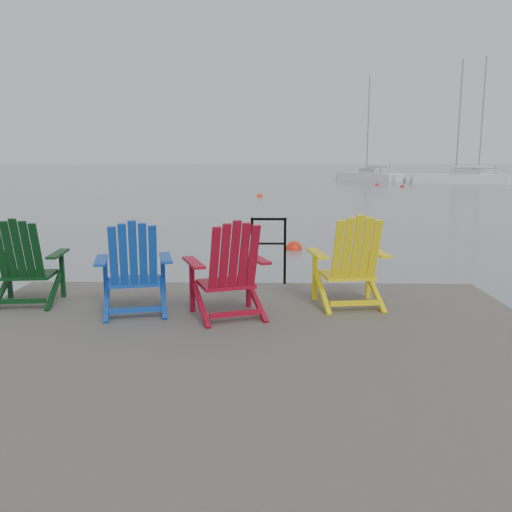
{
  "coord_description": "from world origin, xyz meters",
  "views": [
    {
      "loc": [
        0.25,
        -4.71,
        2.18
      ],
      "look_at": [
        0.08,
        2.62,
        0.85
      ],
      "focal_mm": 38.0,
      "sensor_mm": 36.0,
      "label": 1
    }
  ],
  "objects_px": {
    "chair_red": "(229,269)",
    "sailboat_far": "(460,179)",
    "buoy_d": "(377,185)",
    "chair_green": "(25,262)",
    "buoy_a": "(294,249)",
    "buoy_c": "(402,187)",
    "sailboat_near": "(369,177)",
    "buoy_b": "(260,197)",
    "chair_blue": "(134,267)",
    "handrail": "(269,244)",
    "chair_yellow": "(350,261)",
    "sailboat_mid": "(478,177)"
  },
  "relations": [
    {
      "from": "chair_red",
      "to": "sailboat_far",
      "type": "xyz_separation_m",
      "value": [
        17.1,
        42.37,
        -0.67
      ]
    },
    {
      "from": "chair_red",
      "to": "buoy_d",
      "type": "relative_size",
      "value": 3.13
    },
    {
      "from": "chair_green",
      "to": "chair_red",
      "type": "distance_m",
      "value": 2.42
    },
    {
      "from": "buoy_a",
      "to": "buoy_c",
      "type": "xyz_separation_m",
      "value": [
        9.58,
        28.95,
        0.0
      ]
    },
    {
      "from": "sailboat_far",
      "to": "buoy_a",
      "type": "xyz_separation_m",
      "value": [
        -16.06,
        -34.98,
        -0.36
      ]
    },
    {
      "from": "sailboat_near",
      "to": "buoy_d",
      "type": "xyz_separation_m",
      "value": [
        -0.87,
        -8.39,
        -0.36
      ]
    },
    {
      "from": "chair_green",
      "to": "buoy_a",
      "type": "bearing_deg",
      "value": 57.73
    },
    {
      "from": "sailboat_far",
      "to": "buoy_b",
      "type": "distance_m",
      "value": 24.01
    },
    {
      "from": "sailboat_far",
      "to": "buoy_d",
      "type": "xyz_separation_m",
      "value": [
        -7.87,
        -3.23,
        -0.36
      ]
    },
    {
      "from": "chair_blue",
      "to": "handrail",
      "type": "bearing_deg",
      "value": 31.64
    },
    {
      "from": "buoy_a",
      "to": "buoy_b",
      "type": "relative_size",
      "value": 1.09
    },
    {
      "from": "handrail",
      "to": "buoy_b",
      "type": "bearing_deg",
      "value": 91.25
    },
    {
      "from": "chair_green",
      "to": "buoy_a",
      "type": "xyz_separation_m",
      "value": [
        3.41,
        6.94,
        -1.01
      ]
    },
    {
      "from": "chair_green",
      "to": "sailboat_far",
      "type": "distance_m",
      "value": 46.22
    },
    {
      "from": "chair_green",
      "to": "chair_yellow",
      "type": "xyz_separation_m",
      "value": [
        3.72,
        -0.0,
        0.03
      ]
    },
    {
      "from": "buoy_a",
      "to": "chair_blue",
      "type": "bearing_deg",
      "value": -105.9
    },
    {
      "from": "chair_blue",
      "to": "sailboat_far",
      "type": "height_order",
      "value": "sailboat_far"
    },
    {
      "from": "buoy_a",
      "to": "sailboat_near",
      "type": "bearing_deg",
      "value": 77.27
    },
    {
      "from": "buoy_c",
      "to": "chair_green",
      "type": "bearing_deg",
      "value": -109.89
    },
    {
      "from": "chair_blue",
      "to": "sailboat_far",
      "type": "distance_m",
      "value": 45.98
    },
    {
      "from": "chair_green",
      "to": "sailboat_far",
      "type": "bearing_deg",
      "value": 58.97
    },
    {
      "from": "sailboat_near",
      "to": "chair_yellow",
      "type": "bearing_deg",
      "value": -133.51
    },
    {
      "from": "sailboat_near",
      "to": "sailboat_mid",
      "type": "xyz_separation_m",
      "value": [
        10.93,
        1.37,
        -0.0
      ]
    },
    {
      "from": "sailboat_near",
      "to": "buoy_c",
      "type": "bearing_deg",
      "value": -120.36
    },
    {
      "from": "buoy_b",
      "to": "buoy_d",
      "type": "height_order",
      "value": "buoy_b"
    },
    {
      "from": "chair_blue",
      "to": "chair_yellow",
      "type": "distance_m",
      "value": 2.4
    },
    {
      "from": "handrail",
      "to": "buoy_c",
      "type": "xyz_separation_m",
      "value": [
        10.2,
        34.76,
        -1.04
      ]
    },
    {
      "from": "sailboat_near",
      "to": "buoy_d",
      "type": "height_order",
      "value": "sailboat_near"
    },
    {
      "from": "buoy_c",
      "to": "chair_blue",
      "type": "bearing_deg",
      "value": -107.83
    },
    {
      "from": "chair_red",
      "to": "buoy_d",
      "type": "distance_m",
      "value": 40.22
    },
    {
      "from": "buoy_a",
      "to": "buoy_d",
      "type": "bearing_deg",
      "value": 75.53
    },
    {
      "from": "sailboat_mid",
      "to": "buoy_c",
      "type": "height_order",
      "value": "sailboat_mid"
    },
    {
      "from": "chair_blue",
      "to": "sailboat_mid",
      "type": "bearing_deg",
      "value": 52.03
    },
    {
      "from": "handrail",
      "to": "chair_green",
      "type": "bearing_deg",
      "value": -157.89
    },
    {
      "from": "buoy_a",
      "to": "buoy_c",
      "type": "distance_m",
      "value": 30.5
    },
    {
      "from": "sailboat_near",
      "to": "buoy_b",
      "type": "bearing_deg",
      "value": -147.96
    },
    {
      "from": "sailboat_near",
      "to": "buoy_d",
      "type": "distance_m",
      "value": 8.44
    },
    {
      "from": "sailboat_mid",
      "to": "buoy_a",
      "type": "xyz_separation_m",
      "value": [
        -20.0,
        -41.51,
        -0.35
      ]
    },
    {
      "from": "chair_blue",
      "to": "buoy_c",
      "type": "height_order",
      "value": "chair_blue"
    },
    {
      "from": "chair_green",
      "to": "buoy_c",
      "type": "height_order",
      "value": "chair_green"
    },
    {
      "from": "buoy_d",
      "to": "chair_blue",
      "type": "bearing_deg",
      "value": -104.74
    },
    {
      "from": "chair_green",
      "to": "chair_blue",
      "type": "height_order",
      "value": "chair_blue"
    },
    {
      "from": "chair_blue",
      "to": "buoy_d",
      "type": "bearing_deg",
      "value": 61.64
    },
    {
      "from": "sailboat_near",
      "to": "buoy_d",
      "type": "relative_size",
      "value": 30.48
    },
    {
      "from": "chair_yellow",
      "to": "buoy_d",
      "type": "relative_size",
      "value": 3.17
    },
    {
      "from": "chair_blue",
      "to": "chair_red",
      "type": "bearing_deg",
      "value": -20.25
    },
    {
      "from": "chair_yellow",
      "to": "buoy_c",
      "type": "distance_m",
      "value": 37.08
    },
    {
      "from": "sailboat_near",
      "to": "chair_green",
      "type": "bearing_deg",
      "value": -137.81
    },
    {
      "from": "buoy_d",
      "to": "sailboat_near",
      "type": "bearing_deg",
      "value": 84.05
    },
    {
      "from": "buoy_a",
      "to": "buoy_b",
      "type": "distance_m",
      "value": 18.26
    }
  ]
}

